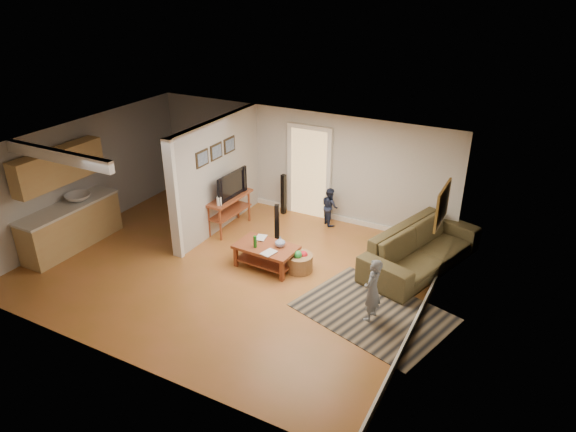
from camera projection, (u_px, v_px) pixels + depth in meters
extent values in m
plane|color=#926025|center=(230.00, 268.00, 10.16)|extent=(7.50, 7.50, 0.00)
cube|color=#B0ACA8|center=(299.00, 162.00, 12.00)|extent=(7.50, 0.04, 2.50)
cube|color=#B0ACA8|center=(84.00, 177.00, 11.19)|extent=(0.04, 6.00, 2.50)
cube|color=#B0ACA8|center=(427.00, 258.00, 8.04)|extent=(0.04, 6.00, 2.50)
cube|color=white|center=(224.00, 147.00, 9.07)|extent=(7.50, 6.00, 0.04)
cube|color=#B0ACA8|center=(219.00, 175.00, 11.27)|extent=(0.15, 3.10, 2.50)
cube|color=white|center=(173.00, 200.00, 10.04)|extent=(0.22, 0.10, 2.50)
cube|color=white|center=(298.00, 209.00, 12.50)|extent=(7.50, 0.04, 0.12)
cube|color=white|center=(416.00, 319.00, 8.57)|extent=(0.04, 6.00, 0.12)
cube|color=#D8B272|center=(309.00, 173.00, 11.92)|extent=(0.90, 0.06, 2.10)
cube|color=tan|center=(72.00, 227.00, 10.76)|extent=(0.60, 2.20, 0.90)
cube|color=beige|center=(67.00, 207.00, 10.56)|extent=(0.64, 2.24, 0.05)
cube|color=tan|center=(58.00, 166.00, 10.18)|extent=(0.35, 2.00, 0.70)
imported|color=silver|center=(79.00, 200.00, 10.79)|extent=(0.54, 0.54, 0.19)
cube|color=black|center=(202.00, 158.00, 10.46)|extent=(0.03, 0.40, 0.34)
cube|color=black|center=(216.00, 152.00, 10.86)|extent=(0.03, 0.40, 0.34)
cube|color=black|center=(229.00, 145.00, 11.25)|extent=(0.03, 0.40, 0.34)
cube|color=olive|center=(443.00, 205.00, 8.64)|extent=(0.04, 0.90, 0.68)
cube|color=black|center=(374.00, 312.00, 8.83)|extent=(2.86, 2.42, 0.01)
imported|color=#423421|center=(419.00, 266.00, 10.21)|extent=(1.88, 2.98, 0.81)
cube|color=brown|center=(266.00, 247.00, 10.00)|extent=(1.23, 0.76, 0.06)
cube|color=silver|center=(266.00, 247.00, 10.00)|extent=(0.77, 0.46, 0.02)
cube|color=brown|center=(266.00, 260.00, 10.13)|extent=(1.13, 0.65, 0.03)
cube|color=brown|center=(236.00, 256.00, 10.12)|extent=(0.07, 0.07, 0.44)
cube|color=brown|center=(282.00, 271.00, 9.64)|extent=(0.07, 0.07, 0.44)
cube|color=brown|center=(252.00, 244.00, 10.56)|extent=(0.07, 0.07, 0.44)
cube|color=brown|center=(297.00, 258.00, 10.07)|extent=(0.07, 0.07, 0.44)
imported|color=#284495|center=(280.00, 246.00, 9.97)|extent=(0.21, 0.21, 0.21)
cylinder|color=#135615|center=(255.00, 242.00, 9.89)|extent=(0.07, 0.07, 0.24)
imported|color=#998C4C|center=(256.00, 238.00, 10.29)|extent=(0.25, 0.30, 0.03)
imported|color=#66594C|center=(265.00, 252.00, 9.79)|extent=(0.27, 0.33, 0.02)
cube|color=brown|center=(229.00, 197.00, 11.36)|extent=(0.53, 1.28, 0.05)
cube|color=brown|center=(229.00, 212.00, 11.51)|extent=(0.47, 1.18, 0.03)
cylinder|color=brown|center=(209.00, 221.00, 11.17)|extent=(0.05, 0.05, 0.78)
cylinder|color=brown|center=(238.00, 203.00, 12.02)|extent=(0.05, 0.05, 0.78)
cylinder|color=brown|center=(220.00, 224.00, 11.03)|extent=(0.05, 0.05, 0.78)
cylinder|color=brown|center=(249.00, 206.00, 11.88)|extent=(0.05, 0.05, 0.78)
imported|color=black|center=(229.00, 197.00, 11.34)|extent=(0.18, 1.03, 0.59)
cylinder|color=white|center=(219.00, 201.00, 10.89)|extent=(0.11, 0.11, 0.19)
cube|color=black|center=(277.00, 226.00, 10.74)|extent=(0.12, 0.12, 0.97)
cube|color=black|center=(283.00, 194.00, 12.20)|extent=(0.12, 0.12, 1.00)
cylinder|color=olive|center=(299.00, 263.00, 10.00)|extent=(0.52, 0.52, 0.34)
sphere|color=red|center=(304.00, 255.00, 9.93)|extent=(0.16, 0.16, 0.16)
sphere|color=yellow|center=(296.00, 253.00, 9.97)|extent=(0.16, 0.16, 0.16)
sphere|color=green|center=(298.00, 255.00, 9.85)|extent=(0.16, 0.16, 0.16)
imported|color=slate|center=(370.00, 318.00, 8.69)|extent=(0.31, 0.44, 1.14)
imported|color=#1E253E|center=(329.00, 224.00, 11.91)|extent=(0.55, 0.54, 0.89)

